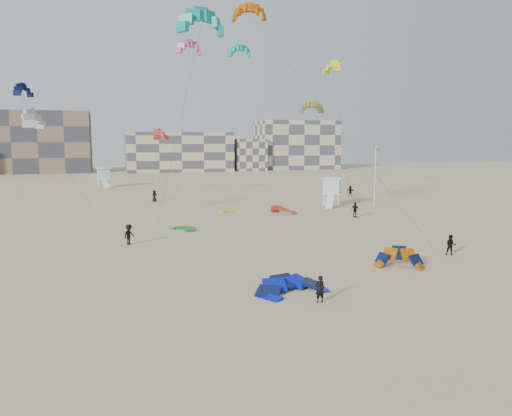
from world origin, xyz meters
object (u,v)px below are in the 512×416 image
object	(u,v)px
kite_ground_blue	(293,292)
kite_ground_orange	(399,267)
lifeguard_tower_near	(332,192)
kitesurfer_main	(320,289)

from	to	relation	value
kite_ground_blue	kite_ground_orange	bearing A→B (deg)	6.75
kite_ground_orange	lifeguard_tower_near	distance (m)	35.53
kite_ground_blue	kitesurfer_main	distance (m)	2.56
kite_ground_blue	lifeguard_tower_near	distance (m)	42.51
kite_ground_blue	lifeguard_tower_near	world-z (taller)	lifeguard_tower_near
lifeguard_tower_near	kitesurfer_main	bearing A→B (deg)	-85.16
kite_ground_orange	lifeguard_tower_near	xyz separation A→B (m)	(10.06, 34.01, 2.03)
kitesurfer_main	lifeguard_tower_near	distance (m)	44.20
kitesurfer_main	lifeguard_tower_near	size ratio (longest dim) A/B	0.26
kite_ground_orange	kitesurfer_main	distance (m)	10.69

